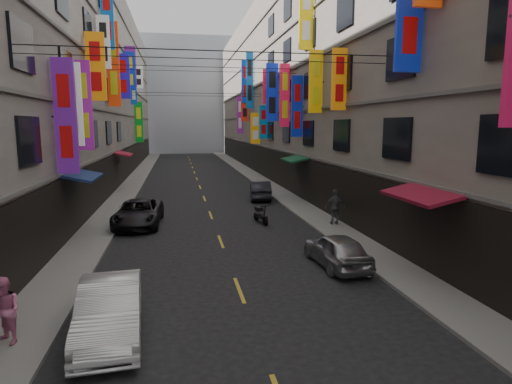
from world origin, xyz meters
name	(u,v)px	position (x,y,z in m)	size (l,w,h in m)	color
sidewalk_left	(129,188)	(-6.00, 42.00, 0.06)	(2.00, 90.00, 0.12)	slate
sidewalk_right	(267,185)	(6.00, 42.00, 0.06)	(2.00, 90.00, 0.12)	slate
building_row_left	(45,72)	(-11.99, 42.00, 9.49)	(10.14, 90.00, 19.00)	gray
building_row_right	(333,78)	(11.99, 42.00, 9.49)	(10.14, 90.00, 19.00)	gray
haze_block	(185,96)	(0.00, 92.00, 11.00)	(18.00, 8.00, 22.00)	#ADB3C1
shop_signage	(202,69)	(-0.04, 35.24, 9.16)	(14.00, 55.00, 11.98)	#1020C0
street_awnings	(190,173)	(-1.26, 26.00, 3.00)	(13.99, 35.20, 0.41)	#134A1E
overhead_cables	(208,64)	(0.00, 30.00, 8.80)	(14.00, 38.04, 1.24)	black
lane_markings	(202,192)	(0.00, 39.00, 0.00)	(0.12, 80.20, 0.01)	gold
scooter_far_right	(260,215)	(2.55, 27.45, 0.44)	(0.63, 1.79, 1.14)	black
car_left_mid	(110,309)	(-3.67, 15.56, 0.71)	(1.50, 4.30, 1.42)	white
car_left_far	(139,213)	(-4.00, 27.96, 0.69)	(2.30, 4.99, 1.39)	black
car_right_mid	(337,250)	(4.00, 19.69, 0.65)	(1.53, 3.80, 1.29)	#A8A7AC
car_right_far	(260,190)	(4.00, 34.96, 0.67)	(1.41, 4.05, 1.34)	#25242B
pedestrian_lfar	(4,311)	(-6.05, 15.36, 0.94)	(0.80, 0.55, 1.65)	pink
pedestrian_rfar	(335,207)	(6.30, 25.93, 1.06)	(1.10, 0.63, 1.88)	#505052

